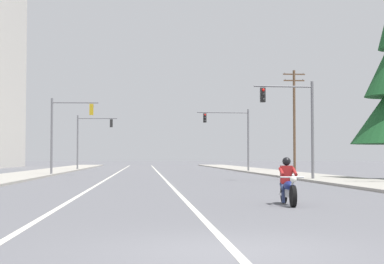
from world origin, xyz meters
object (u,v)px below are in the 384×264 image
(motorcycle_with_rider, at_px, (288,186))
(traffic_signal_mid_left, at_px, (89,134))
(utility_pole_right_far, at_px, (294,117))
(traffic_signal_near_left, at_px, (65,125))
(traffic_signal_mid_right, at_px, (233,130))
(traffic_signal_near_right, at_px, (296,116))

(motorcycle_with_rider, bearing_deg, traffic_signal_mid_left, 102.08)
(traffic_signal_mid_left, relative_size, utility_pole_right_far, 0.60)
(traffic_signal_near_left, height_order, traffic_signal_mid_right, same)
(traffic_signal_mid_right, height_order, utility_pole_right_far, utility_pole_right_far)
(motorcycle_with_rider, xyz_separation_m, utility_pole_right_far, (10.95, 41.15, 4.99))
(traffic_signal_near_right, height_order, traffic_signal_mid_right, same)
(traffic_signal_near_right, bearing_deg, utility_pole_right_far, 75.65)
(traffic_signal_mid_right, relative_size, traffic_signal_mid_left, 1.00)
(traffic_signal_mid_right, bearing_deg, traffic_signal_mid_left, 146.64)
(traffic_signal_near_right, relative_size, utility_pole_right_far, 0.60)
(traffic_signal_mid_left, bearing_deg, traffic_signal_near_left, -90.45)
(utility_pole_right_far, bearing_deg, motorcycle_with_rider, -104.90)
(traffic_signal_mid_right, bearing_deg, traffic_signal_near_left, -147.94)
(traffic_signal_mid_left, distance_m, utility_pole_right_far, 23.06)
(traffic_signal_near_left, relative_size, utility_pole_right_far, 0.60)
(traffic_signal_near_right, bearing_deg, motorcycle_with_rider, -105.61)
(motorcycle_with_rider, distance_m, utility_pole_right_far, 42.87)
(traffic_signal_near_right, distance_m, utility_pole_right_far, 23.91)
(traffic_signal_near_right, distance_m, traffic_signal_mid_right, 21.45)
(traffic_signal_near_left, height_order, traffic_signal_mid_left, same)
(traffic_signal_near_left, height_order, utility_pole_right_far, utility_pole_right_far)
(traffic_signal_near_right, relative_size, traffic_signal_mid_left, 1.00)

